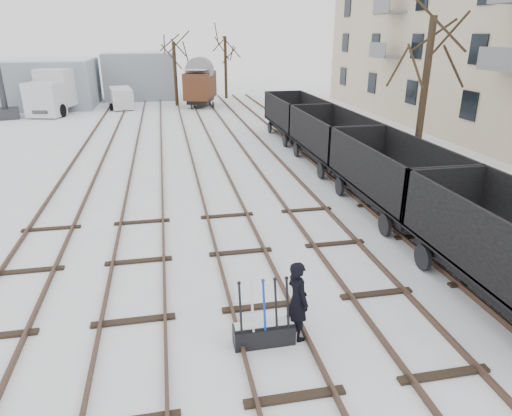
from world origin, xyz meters
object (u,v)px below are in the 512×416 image
Objects in this scene: ground_frame at (264,332)px; lorry at (61,90)px; panel_van at (121,98)px; worker at (297,300)px; box_van_wagon at (200,84)px; crane at (2,87)px.

lorry is at bearing 106.44° from ground_frame.
ground_frame is at bearing -90.26° from panel_van.
worker is 34.21m from box_van_wagon.
ground_frame is 0.82× the size of worker.
box_van_wagon is 0.59× the size of lorry.
ground_frame is 35.01m from panel_van.
worker is 0.38× the size of box_van_wagon.
box_van_wagon reaches higher than worker.
ground_frame is at bearing -58.32° from lorry.
lorry is (-10.09, 33.53, 1.54)m from ground_frame.
worker is 0.43× the size of panel_van.
lorry is at bearing 1.68° from worker.
lorry is 4.92m from panel_van.
crane is at bearing -150.05° from box_van_wagon.
box_van_wagon is at bearing -17.67° from worker.
worker reaches higher than ground_frame.
ground_frame is 0.18× the size of lorry.
ground_frame is 0.35× the size of panel_van.
lorry reaches higher than panel_van.
crane is at bearing 113.64° from ground_frame.
box_van_wagon is (0.83, 34.18, 1.03)m from worker.
ground_frame is 34.36m from box_van_wagon.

